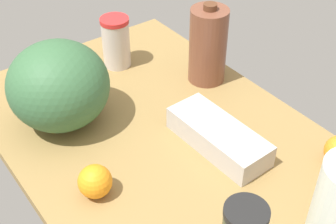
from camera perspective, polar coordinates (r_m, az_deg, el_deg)
countertop at (r=126.82cm, az=-0.00°, el=-4.07°), size 120.00×76.00×3.00cm
watermelon at (r=128.54cm, az=-13.20°, el=3.16°), size 27.48×27.48×24.15cm
egg_carton at (r=123.02cm, az=6.14°, el=-2.97°), size 29.51×12.46×6.52cm
tumbler_cup at (r=152.88cm, az=-6.36°, el=8.48°), size 9.20×9.20×16.79cm
chocolate_milk_jug at (r=143.56cm, az=4.89°, el=8.10°), size 11.51×11.51×25.59cm
orange_near_front at (r=111.05cm, az=-8.89°, el=-8.36°), size 8.14×8.14×8.14cm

